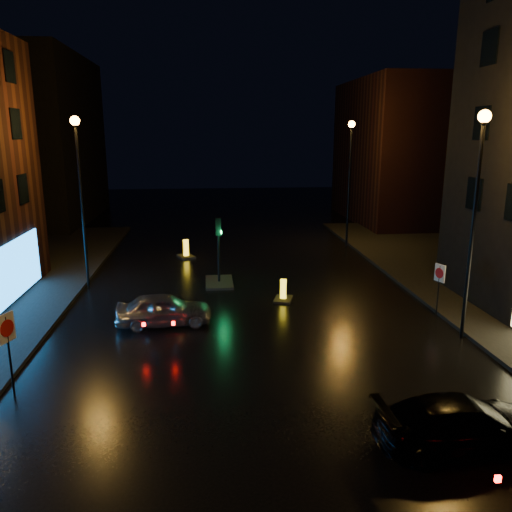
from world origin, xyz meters
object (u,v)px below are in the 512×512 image
(bollard_far, at_px, (186,253))
(silver_hatchback, at_px, (164,309))
(bollard_near, at_px, (283,296))
(traffic_signal, at_px, (219,274))
(dark_sedan, at_px, (463,423))
(road_sign_left, at_px, (7,335))
(road_sign_right, at_px, (439,277))

(bollard_far, bearing_deg, silver_hatchback, -112.45)
(bollard_near, xyz_separation_m, bollard_far, (-4.81, 8.80, 0.03))
(traffic_signal, relative_size, dark_sedan, 0.79)
(bollard_far, bearing_deg, traffic_signal, -91.88)
(road_sign_left, relative_size, road_sign_right, 1.14)
(dark_sedan, bearing_deg, bollard_near, 10.60)
(traffic_signal, height_order, bollard_near, traffic_signal)
(silver_hatchback, bearing_deg, road_sign_left, 139.45)
(silver_hatchback, bearing_deg, bollard_near, -68.47)
(traffic_signal, relative_size, road_sign_left, 1.33)
(silver_hatchback, xyz_separation_m, bollard_near, (5.28, 2.52, -0.43))
(bollard_far, height_order, road_sign_right, road_sign_right)
(dark_sedan, relative_size, road_sign_right, 1.93)
(bollard_near, xyz_separation_m, road_sign_right, (6.20, -2.67, 1.48))
(bollard_near, distance_m, road_sign_left, 12.28)
(road_sign_left, bearing_deg, bollard_near, 61.97)
(bollard_far, relative_size, road_sign_left, 0.58)
(dark_sedan, xyz_separation_m, road_sign_right, (3.49, 8.83, 1.07))
(dark_sedan, distance_m, bollard_near, 11.82)
(traffic_signal, distance_m, bollard_far, 6.13)
(bollard_far, xyz_separation_m, road_sign_left, (-4.45, -16.69, 1.70))
(silver_hatchback, height_order, bollard_near, silver_hatchback)
(bollard_near, distance_m, road_sign_right, 6.91)
(bollard_near, relative_size, bollard_far, 0.88)
(traffic_signal, bearing_deg, bollard_far, 108.17)
(dark_sedan, distance_m, road_sign_right, 9.55)
(silver_hatchback, height_order, dark_sedan, silver_hatchback)
(bollard_near, xyz_separation_m, road_sign_left, (-9.26, -7.89, 1.73))
(road_sign_left, bearing_deg, dark_sedan, 4.75)
(bollard_near, bearing_deg, silver_hatchback, -136.98)
(bollard_near, bearing_deg, dark_sedan, -59.25)
(road_sign_left, bearing_deg, road_sign_right, 40.20)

